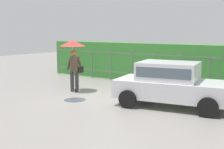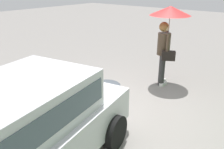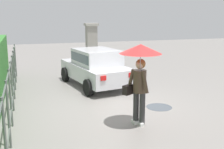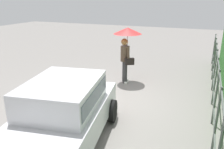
# 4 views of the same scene
# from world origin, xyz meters

# --- Properties ---
(ground_plane) EXTENTS (40.00, 40.00, 0.00)m
(ground_plane) POSITION_xyz_m (0.00, 0.00, 0.00)
(ground_plane) COLOR gray
(car) EXTENTS (3.95, 2.39, 1.48)m
(car) POSITION_xyz_m (2.47, 0.09, 0.80)
(car) COLOR silver
(car) RESTS_ON ground
(pedestrian) EXTENTS (1.05, 1.05, 2.12)m
(pedestrian) POSITION_xyz_m (-1.86, 0.04, 1.62)
(pedestrian) COLOR #333333
(pedestrian) RESTS_ON ground
(gate_pillar) EXTENTS (0.60, 0.60, 2.42)m
(gate_pillar) POSITION_xyz_m (4.81, -0.31, 1.24)
(gate_pillar) COLOR gray
(gate_pillar) RESTS_ON ground
(fence_section) EXTENTS (11.26, 0.05, 1.50)m
(fence_section) POSITION_xyz_m (-0.36, 3.18, 0.83)
(fence_section) COLOR #59605B
(fence_section) RESTS_ON ground
(puddle_near) EXTENTS (0.80, 0.80, 0.00)m
(puddle_near) POSITION_xyz_m (-0.74, -1.12, 0.00)
(puddle_near) COLOR #4C545B
(puddle_near) RESTS_ON ground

